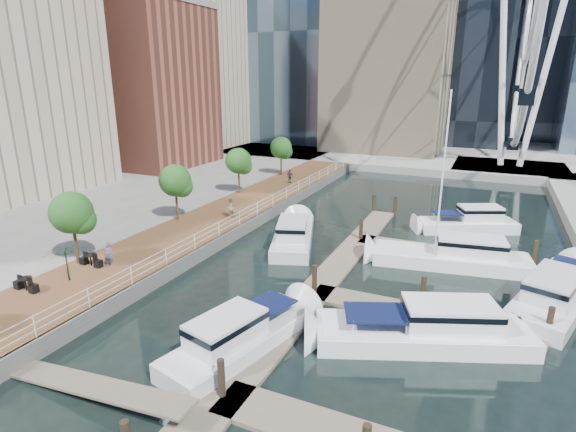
# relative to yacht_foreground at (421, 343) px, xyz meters

# --- Properties ---
(ground) EXTENTS (520.00, 520.00, 0.00)m
(ground) POSITION_rel_yacht_foreground_xyz_m (-9.54, -5.30, 0.00)
(ground) COLOR black
(ground) RESTS_ON ground
(boardwalk) EXTENTS (6.00, 60.00, 1.00)m
(boardwalk) POSITION_rel_yacht_foreground_xyz_m (-18.54, 9.70, 0.50)
(boardwalk) COLOR brown
(boardwalk) RESTS_ON ground
(seawall) EXTENTS (0.25, 60.00, 1.00)m
(seawall) POSITION_rel_yacht_foreground_xyz_m (-15.54, 9.70, 0.50)
(seawall) COLOR #595954
(seawall) RESTS_ON ground
(land_far) EXTENTS (200.00, 114.00, 1.00)m
(land_far) POSITION_rel_yacht_foreground_xyz_m (-9.54, 96.70, 0.50)
(land_far) COLOR gray
(land_far) RESTS_ON ground
(pier) EXTENTS (14.00, 12.00, 1.00)m
(pier) POSITION_rel_yacht_foreground_xyz_m (4.46, 46.70, 0.50)
(pier) COLOR gray
(pier) RESTS_ON ground
(railing) EXTENTS (0.10, 60.00, 1.05)m
(railing) POSITION_rel_yacht_foreground_xyz_m (-15.64, 9.70, 1.52)
(railing) COLOR white
(railing) RESTS_ON boardwalk
(floating_docks) EXTENTS (16.00, 34.00, 2.60)m
(floating_docks) POSITION_rel_yacht_foreground_xyz_m (-1.58, 4.68, 0.49)
(floating_docks) COLOR #6D6051
(floating_docks) RESTS_ON ground
(midrise_condos) EXTENTS (19.00, 67.00, 28.00)m
(midrise_condos) POSITION_rel_yacht_foreground_xyz_m (-43.11, 21.52, 13.42)
(midrise_condos) COLOR #BCAD8E
(midrise_condos) RESTS_ON ground
(street_trees) EXTENTS (2.60, 42.60, 4.60)m
(street_trees) POSITION_rel_yacht_foreground_xyz_m (-20.94, 8.70, 4.29)
(street_trees) COLOR #3F2B1C
(street_trees) RESTS_ON ground
(yacht_foreground) EXTENTS (11.31, 6.81, 2.15)m
(yacht_foreground) POSITION_rel_yacht_foreground_xyz_m (0.00, 0.00, 0.00)
(yacht_foreground) COLOR white
(yacht_foreground) RESTS_ON ground
(pedestrian_near) EXTENTS (0.66, 0.56, 1.55)m
(pedestrian_near) POSITION_rel_yacht_foreground_xyz_m (-18.73, -0.89, 1.77)
(pedestrian_near) COLOR #50506A
(pedestrian_near) RESTS_ON boardwalk
(pedestrian_mid) EXTENTS (0.67, 0.85, 1.73)m
(pedestrian_mid) POSITION_rel_yacht_foreground_xyz_m (-17.35, 10.97, 1.86)
(pedestrian_mid) COLOR gray
(pedestrian_mid) RESTS_ON boardwalk
(pedestrian_far) EXTENTS (0.95, 0.51, 1.54)m
(pedestrian_far) POSITION_rel_yacht_foreground_xyz_m (-18.13, 25.01, 1.77)
(pedestrian_far) COLOR #2E3139
(pedestrian_far) RESTS_ON boardwalk
(moored_yachts) EXTENTS (23.44, 36.41, 11.50)m
(moored_yachts) POSITION_rel_yacht_foreground_xyz_m (-0.66, 7.44, 0.00)
(moored_yachts) COLOR white
(moored_yachts) RESTS_ON ground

